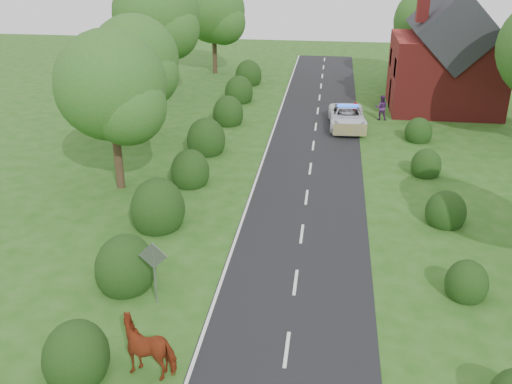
# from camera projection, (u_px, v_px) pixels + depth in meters

# --- Properties ---
(ground) EXTENTS (120.00, 120.00, 0.00)m
(ground) POSITION_uv_depth(u_px,v_px,m) (287.00, 350.00, 18.72)
(ground) COLOR #225312
(road) EXTENTS (6.00, 70.00, 0.02)m
(road) POSITION_uv_depth(u_px,v_px,m) (309.00, 175.00, 32.25)
(road) COLOR black
(road) RESTS_ON ground
(road_markings) EXTENTS (4.96, 70.00, 0.01)m
(road_markings) POSITION_uv_depth(u_px,v_px,m) (278.00, 188.00, 30.57)
(road_markings) COLOR white
(road_markings) RESTS_ON road
(hedgerow_left) EXTENTS (2.75, 50.41, 3.00)m
(hedgerow_left) POSITION_uv_depth(u_px,v_px,m) (182.00, 180.00, 29.76)
(hedgerow_left) COLOR black
(hedgerow_left) RESTS_ON ground
(hedgerow_right) EXTENTS (2.10, 45.78, 2.10)m
(hedgerow_right) POSITION_uv_depth(u_px,v_px,m) (441.00, 202.00, 27.80)
(hedgerow_right) COLOR black
(hedgerow_right) RESTS_ON ground
(tree_left_a) EXTENTS (5.74, 5.60, 8.38)m
(tree_left_a) POSITION_uv_depth(u_px,v_px,m) (115.00, 91.00, 28.41)
(tree_left_a) COLOR #332316
(tree_left_a) RESTS_ON ground
(tree_left_b) EXTENTS (5.74, 5.60, 8.07)m
(tree_left_b) POSITION_uv_depth(u_px,v_px,m) (138.00, 63.00, 35.94)
(tree_left_b) COLOR #332316
(tree_left_b) RESTS_ON ground
(tree_left_c) EXTENTS (6.97, 6.80, 10.22)m
(tree_left_c) POSITION_uv_depth(u_px,v_px,m) (159.00, 17.00, 44.50)
(tree_left_c) COLOR #332316
(tree_left_c) RESTS_ON ground
(tree_left_d) EXTENTS (6.15, 6.00, 8.89)m
(tree_left_d) POSITION_uv_depth(u_px,v_px,m) (216.00, 14.00, 53.61)
(tree_left_d) COLOR #332316
(tree_left_d) RESTS_ON ground
(tree_right_c) EXTENTS (6.15, 6.00, 8.58)m
(tree_right_c) POSITION_uv_depth(u_px,v_px,m) (432.00, 24.00, 49.54)
(tree_right_c) COLOR #332316
(tree_right_c) RESTS_ON ground
(road_sign) EXTENTS (1.06, 0.08, 2.53)m
(road_sign) POSITION_uv_depth(u_px,v_px,m) (154.00, 264.00, 20.45)
(road_sign) COLOR gray
(road_sign) RESTS_ON ground
(house) EXTENTS (8.00, 7.40, 9.17)m
(house) POSITION_uv_depth(u_px,v_px,m) (447.00, 60.00, 43.07)
(house) COLOR maroon
(house) RESTS_ON ground
(cow) EXTENTS (2.28, 1.32, 1.56)m
(cow) POSITION_uv_depth(u_px,v_px,m) (151.00, 348.00, 17.61)
(cow) COLOR maroon
(cow) RESTS_ON ground
(police_van) EXTENTS (2.77, 5.54, 1.64)m
(police_van) POSITION_uv_depth(u_px,v_px,m) (347.00, 117.00, 40.04)
(police_van) COLOR white
(police_van) RESTS_ON ground
(pedestrian_red) EXTENTS (0.67, 0.58, 1.55)m
(pedestrian_red) POSITION_uv_depth(u_px,v_px,m) (355.00, 113.00, 40.88)
(pedestrian_red) COLOR #990A08
(pedestrian_red) RESTS_ON ground
(pedestrian_purple) EXTENTS (0.90, 0.71, 1.84)m
(pedestrian_purple) POSITION_uv_depth(u_px,v_px,m) (381.00, 108.00, 41.60)
(pedestrian_purple) COLOR #492156
(pedestrian_purple) RESTS_ON ground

